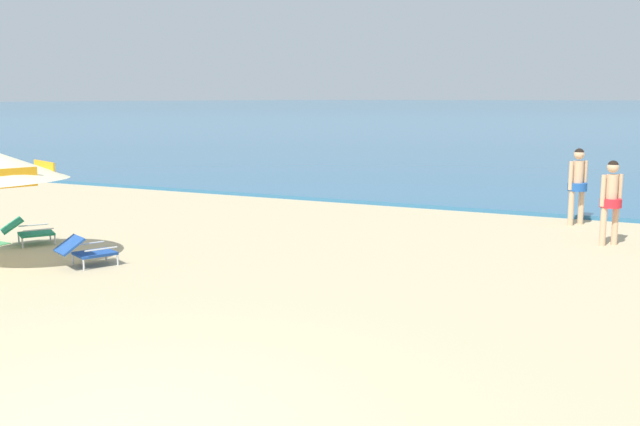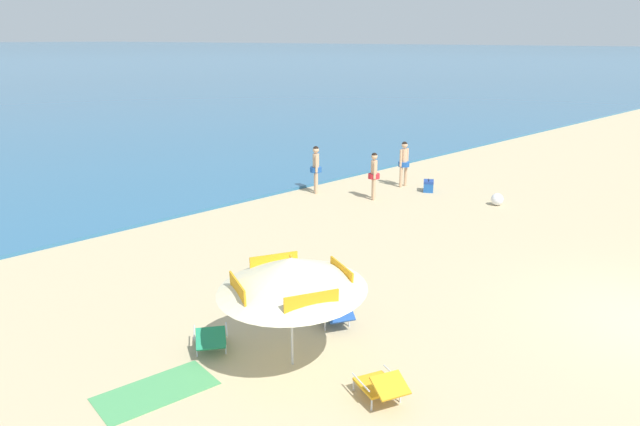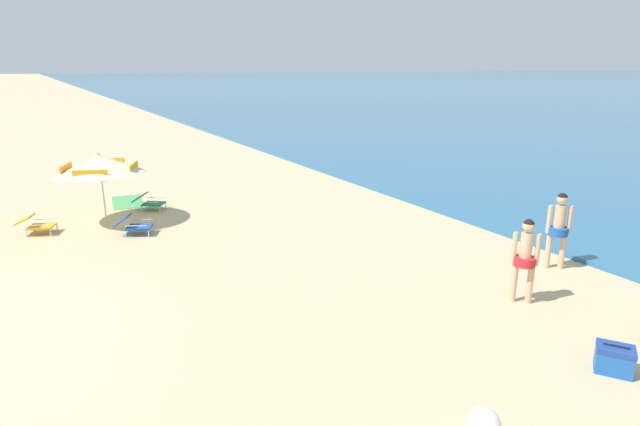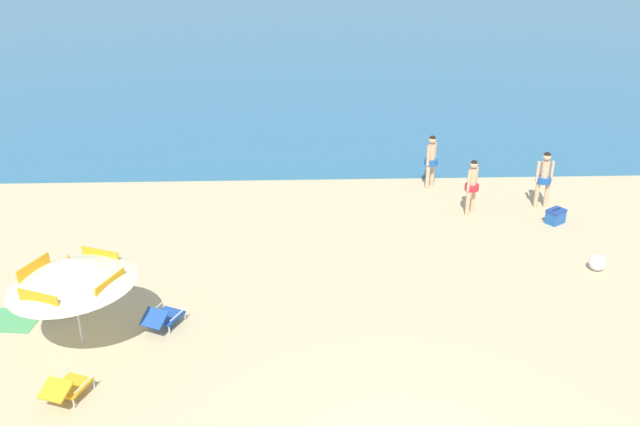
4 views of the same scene
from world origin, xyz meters
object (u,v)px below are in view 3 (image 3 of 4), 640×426
Objects in this scene: lounge_chair_under_umbrella at (36,224)px; lounge_chair_facing_sea at (149,201)px; beach_umbrella_striped_main at (100,165)px; beach_ball at (484,425)px; beach_towel at (128,202)px; lounge_chair_beside_umbrella at (133,225)px; person_standing_near_shore at (559,225)px; person_standing_beside at (525,255)px; cooler_box at (614,359)px.

lounge_chair_under_umbrella is 0.98× the size of lounge_chair_facing_sea.
beach_umbrella_striped_main reaches higher than beach_ball.
beach_ball is 13.58m from beach_towel.
person_standing_near_shore reaches higher than lounge_chair_beside_umbrella.
beach_towel is at bearing -162.66° from lounge_chair_facing_sea.
beach_ball is at bearing -60.45° from person_standing_near_shore.
person_standing_beside reaches higher than lounge_chair_facing_sea.
person_standing_beside is 4.12m from beach_ball.
cooler_box is 2.66m from beach_ball.
lounge_chair_under_umbrella is 0.98× the size of lounge_chair_beside_umbrella.
person_standing_near_shore is at bearing 43.47° from beach_umbrella_striped_main.
person_standing_beside is at bearing -68.72° from person_standing_near_shore.
person_standing_beside is at bearing 35.65° from lounge_chair_beside_umbrella.
lounge_chair_under_umbrella is 12.67m from person_standing_near_shore.
person_standing_beside reaches higher than beach_ball.
lounge_chair_facing_sea reaches higher than cooler_box.
lounge_chair_facing_sea is (-0.71, 1.32, -1.36)m from beach_umbrella_striped_main.
person_standing_beside reaches higher than lounge_chair_under_umbrella.
cooler_box reaches higher than beach_towel.
person_standing_near_shore is (8.38, 7.95, -0.67)m from beach_umbrella_striped_main.
lounge_chair_facing_sea is 0.64× the size of person_standing_beside.
lounge_chair_facing_sea is at bearing -174.02° from beach_ball.
lounge_chair_under_umbrella is (0.23, -1.73, -1.36)m from beach_umbrella_striped_main.
beach_umbrella_striped_main reaches higher than cooler_box.
beach_umbrella_striped_main is at bearing -155.20° from cooler_box.
beach_umbrella_striped_main is 11.80m from beach_ball.
lounge_chair_beside_umbrella is 0.57× the size of beach_towel.
person_standing_near_shore is at bearing 34.04° from beach_towel.
lounge_chair_under_umbrella is 3.49m from beach_towel.
lounge_chair_beside_umbrella is 0.62× the size of person_standing_near_shore.
person_standing_beside is at bearing 25.15° from lounge_chair_facing_sea.
cooler_box is at bearing 18.03° from lounge_chair_facing_sea.
person_standing_beside is at bearing 24.27° from beach_towel.
cooler_box is at bearing -17.87° from person_standing_beside.
lounge_chair_beside_umbrella and lounge_chair_facing_sea have the same top height.
lounge_chair_beside_umbrella is (1.52, 0.47, -1.36)m from beach_umbrella_striped_main.
person_standing_near_shore is at bearing 47.44° from lounge_chair_beside_umbrella.
lounge_chair_beside_umbrella reaches higher than cooler_box.
lounge_chair_under_umbrella is 3.19m from lounge_chair_facing_sea.
beach_umbrella_striped_main is at bearing -136.53° from person_standing_near_shore.
lounge_chair_facing_sea is 1.70× the size of cooler_box.
person_standing_near_shore reaches higher than lounge_chair_under_umbrella.
lounge_chair_facing_sea is 10.93m from person_standing_beside.
lounge_chair_under_umbrella reaches higher than cooler_box.
lounge_chair_beside_umbrella is at bearing -6.83° from beach_towel.
beach_umbrella_striped_main is at bearing -61.53° from lounge_chair_facing_sea.
beach_towel is (-2.28, 2.63, -0.27)m from lounge_chair_under_umbrella.
cooler_box is (12.07, 3.93, -0.07)m from lounge_chair_facing_sea.
beach_umbrella_striped_main is 2.10m from lounge_chair_beside_umbrella.
lounge_chair_beside_umbrella is 1.00× the size of lounge_chair_facing_sea.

